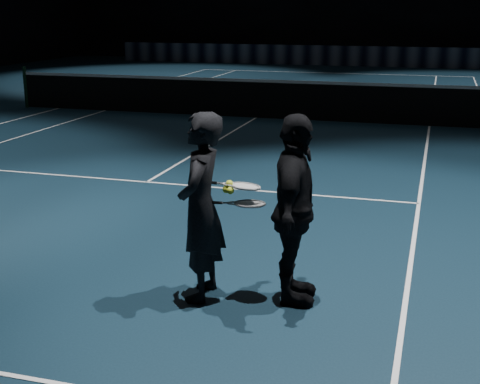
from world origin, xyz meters
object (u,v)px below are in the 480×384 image
at_px(player_a, 201,207).
at_px(player_b, 294,210).
at_px(racket_upper, 245,186).
at_px(racket_lower, 250,204).
at_px(tennis_balls, 229,188).

xyz_separation_m(player_a, player_b, (0.84, 0.15, 0.00)).
xyz_separation_m(player_a, racket_upper, (0.39, 0.11, 0.20)).
distance_m(player_b, racket_upper, 0.49).
height_order(player_a, racket_upper, player_a).
height_order(player_a, player_b, same).
xyz_separation_m(racket_lower, tennis_balls, (-0.19, -0.03, 0.14)).
bearing_deg(tennis_balls, player_a, -168.75).
relative_size(player_a, racket_lower, 2.58).
height_order(racket_upper, tennis_balls, racket_upper).
bearing_deg(player_b, tennis_balls, 93.37).
height_order(player_a, racket_lower, player_a).
bearing_deg(tennis_balls, player_b, 9.65).
bearing_deg(player_b, racket_lower, 93.85).
distance_m(racket_lower, tennis_balls, 0.24).
bearing_deg(tennis_balls, racket_lower, 8.66).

